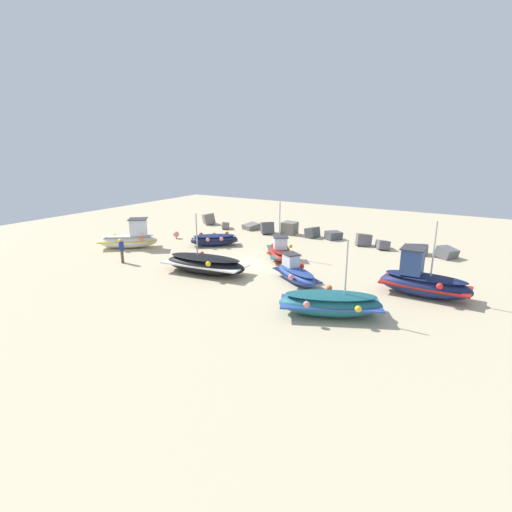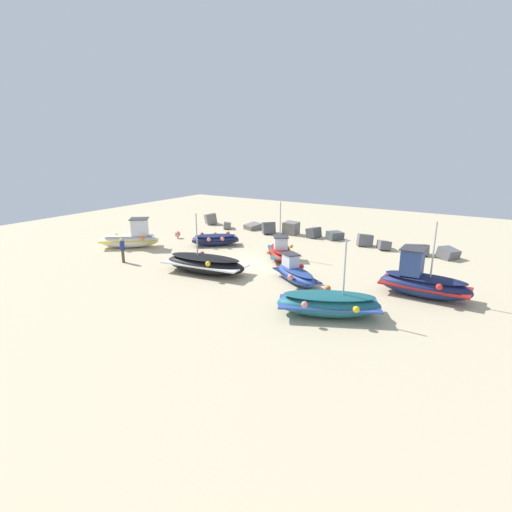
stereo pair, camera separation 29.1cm
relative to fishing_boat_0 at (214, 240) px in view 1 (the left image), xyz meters
name	(u,v)px [view 1 (the left image)]	position (x,y,z in m)	size (l,w,h in m)	color
ground_plane	(254,263)	(5.27, -2.62, -0.47)	(56.09, 56.09, 0.00)	beige
fishing_boat_0	(214,240)	(0.00, 0.00, 0.00)	(3.75, 3.41, 0.95)	navy
fishing_boat_1	(330,303)	(12.70, -7.97, 0.12)	(5.16, 3.80, 3.67)	#1E6670
fishing_boat_2	(280,251)	(6.07, -0.47, 0.04)	(3.44, 4.09, 3.94)	maroon
fishing_boat_3	(205,264)	(3.75, -5.93, 0.12)	(5.59, 2.78, 3.74)	black
fishing_boat_4	(130,238)	(-5.09, -3.96, 0.26)	(4.47, 3.98, 2.32)	white
fishing_boat_5	(423,281)	(15.91, -3.11, 0.33)	(4.61, 2.18, 4.03)	navy
fishing_boat_6	(296,273)	(9.27, -4.51, 0.03)	(3.75, 3.05, 1.58)	#2D4C9E
person_walking	(122,249)	(-2.37, -7.07, 0.49)	(0.32, 0.32, 1.66)	brown
breakwater_rocks	(307,233)	(5.09, 6.30, -0.05)	(23.63, 3.01, 1.31)	slate
mooring_buoy_0	(176,234)	(-4.27, 0.30, -0.11)	(0.50, 0.50, 0.61)	#3F3F42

